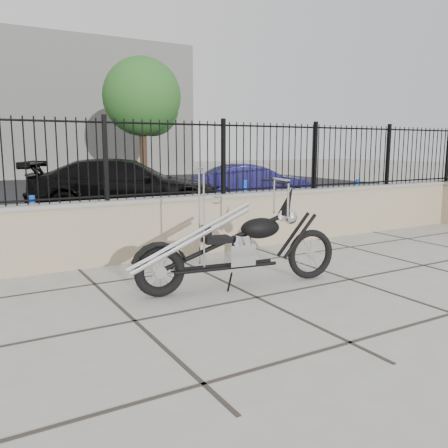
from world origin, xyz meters
name	(u,v)px	position (x,y,z in m)	size (l,w,h in m)	color
ground_plane	(257,298)	(0.00, 0.00, 0.00)	(90.00, 90.00, 0.00)	#99968E
parking_lot	(51,198)	(0.00, 12.50, 0.00)	(30.00, 30.00, 0.00)	black
retaining_wall	(170,227)	(0.00, 2.50, 0.48)	(14.00, 0.36, 0.96)	gray
iron_fence	(168,159)	(0.00, 2.50, 1.56)	(14.00, 0.08, 1.20)	black
background_building	(1,107)	(0.00, 26.50, 4.00)	(22.00, 6.00, 8.00)	beige
chopper_motorcycle	(236,227)	(0.00, 0.46, 0.77)	(2.56, 0.45, 1.54)	black
car_black	(127,187)	(0.97, 7.45, 0.72)	(2.01, 4.95, 1.44)	black
car_blue	(253,184)	(5.06, 7.68, 0.61)	(1.29, 3.69, 1.22)	#131140
bollard_a	(33,221)	(-1.77, 4.41, 0.45)	(0.11, 0.11, 0.90)	blue
bollard_b	(245,201)	(2.91, 4.80, 0.49)	(0.12, 0.12, 0.98)	#0C37B4
bollard_c	(357,198)	(5.90, 4.18, 0.47)	(0.11, 0.11, 0.93)	#0B3FB0
tree_right	(142,93)	(4.70, 16.02, 4.06)	(3.44, 3.44, 5.80)	#382619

